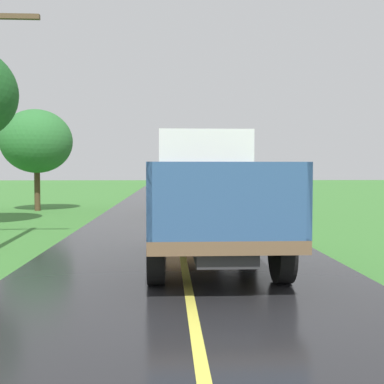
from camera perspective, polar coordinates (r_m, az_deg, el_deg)
banana_truck_near at (r=10.26m, az=1.88°, el=-0.21°), size 2.38×5.82×2.80m
banana_truck_far at (r=21.53m, az=-0.94°, el=1.29°), size 2.38×5.81×2.80m
roadside_tree_mid_right at (r=24.30m, az=-18.31°, el=5.83°), size 3.44×3.44×4.95m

